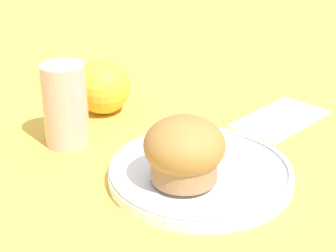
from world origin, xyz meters
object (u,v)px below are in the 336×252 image
(butter_knife, at_px, (169,144))
(orange_fruit, at_px, (103,87))
(muffin, at_px, (184,151))
(juice_glass, at_px, (65,105))

(butter_knife, xyz_separation_m, orange_fruit, (0.04, 0.18, 0.02))
(muffin, distance_m, butter_knife, 0.09)
(muffin, height_order, butter_knife, muffin)
(muffin, relative_size, butter_knife, 0.61)
(butter_knife, distance_m, juice_glass, 0.15)
(muffin, bearing_deg, juice_glass, 94.91)
(muffin, relative_size, juice_glass, 0.82)
(butter_knife, relative_size, orange_fruit, 1.86)
(orange_fruit, bearing_deg, juice_glass, -156.03)
(butter_knife, distance_m, orange_fruit, 0.18)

